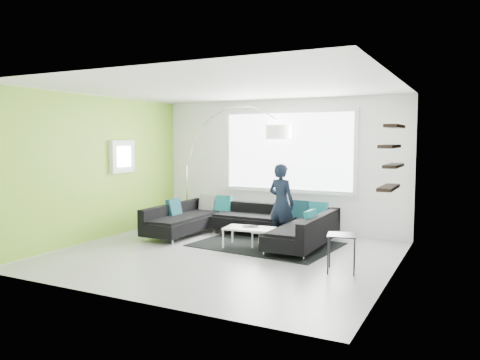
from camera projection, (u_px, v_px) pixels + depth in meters
The scene contains 9 objects.
ground at pixel (224, 255), 7.93m from camera, with size 5.50×5.50×0.00m, color gray.
room_shell at pixel (231, 148), 7.94m from camera, with size 5.54×5.04×2.82m.
sectional_sofa at pixel (240, 224), 9.01m from camera, with size 3.36×2.10×0.72m.
rug at pixel (266, 244), 8.66m from camera, with size 2.49×1.81×0.01m, color black.
coffee_table at pixel (262, 238), 8.40m from camera, with size 1.13×0.66×0.37m, color white.
arc_lamp at pixel (187, 166), 10.72m from camera, with size 2.49×0.68×2.69m, color white, non-canonical shape.
side_table at pixel (342, 253), 6.87m from camera, with size 0.41×0.41×0.56m, color black.
person at pixel (281, 203), 8.89m from camera, with size 0.61×0.47×1.49m, color black.
laptop at pixel (250, 227), 8.39m from camera, with size 0.34×0.27×0.02m, color black.
Camera 1 is at (3.77, -6.82, 1.95)m, focal length 35.00 mm.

